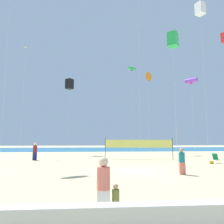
% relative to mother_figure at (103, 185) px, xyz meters
% --- Properties ---
extents(ground_plane, '(120.00, 120.00, 0.00)m').
position_rel_mother_figure_xyz_m(ground_plane, '(2.72, 9.05, -0.93)').
color(ground_plane, '#D1BC89').
extents(ocean_band, '(120.00, 20.00, 0.01)m').
position_rel_mother_figure_xyz_m(ocean_band, '(2.72, 42.27, -0.92)').
color(ocean_band, '#1E6B99').
rests_on(ocean_band, ground).
extents(boardwalk_ledge, '(28.00, 0.44, 0.74)m').
position_rel_mother_figure_xyz_m(boardwalk_ledge, '(2.72, -1.28, -0.56)').
color(boardwalk_ledge, beige).
rests_on(boardwalk_ledge, ground).
extents(mother_figure, '(0.40, 0.40, 1.73)m').
position_rel_mother_figure_xyz_m(mother_figure, '(0.00, 0.00, 0.00)').
color(mother_figure, white).
rests_on(mother_figure, ground).
extents(toddler_figure, '(0.22, 0.22, 0.95)m').
position_rel_mother_figure_xyz_m(toddler_figure, '(0.36, 0.01, -0.42)').
color(toddler_figure, '#99B28C').
rests_on(toddler_figure, ground).
extents(beachgoer_teal_shirt, '(0.39, 0.39, 1.69)m').
position_rel_mother_figure_xyz_m(beachgoer_teal_shirt, '(5.36, 7.16, -0.02)').
color(beachgoer_teal_shirt, '#EA7260').
rests_on(beachgoer_teal_shirt, ground).
extents(beachgoer_maroon_shirt, '(0.43, 0.43, 1.86)m').
position_rel_mother_figure_xyz_m(beachgoer_maroon_shirt, '(-6.73, 17.42, 0.07)').
color(beachgoer_maroon_shirt, navy).
rests_on(beachgoer_maroon_shirt, ground).
extents(folding_beach_chair, '(0.52, 0.65, 0.89)m').
position_rel_mother_figure_xyz_m(folding_beach_chair, '(11.24, 13.26, -0.46)').
color(folding_beach_chair, '#1E8C4C').
rests_on(folding_beach_chair, ground).
extents(volleyball_net, '(7.58, 1.79, 2.40)m').
position_rel_mother_figure_xyz_m(volleyball_net, '(4.69, 17.91, 0.71)').
color(volleyball_net, '#4C4C51').
rests_on(volleyball_net, ground).
extents(beach_handbag, '(0.35, 0.17, 0.28)m').
position_rel_mother_figure_xyz_m(beach_handbag, '(10.42, 12.66, -0.79)').
color(beach_handbag, gold).
rests_on(beach_handbag, ground).
extents(kite_violet_tube, '(1.48, 1.55, 10.20)m').
position_rel_mother_figure_xyz_m(kite_violet_tube, '(12.27, 19.80, 8.95)').
color(kite_violet_tube, silver).
rests_on(kite_violet_tube, ground).
extents(kite_orange_delta, '(1.41, 1.05, 13.33)m').
position_rel_mother_figure_xyz_m(kite_orange_delta, '(8.42, 27.23, 11.64)').
color(kite_orange_delta, silver).
rests_on(kite_orange_delta, ground).
extents(kite_white_box, '(1.08, 1.08, 17.15)m').
position_rel_mother_figure_xyz_m(kite_white_box, '(11.14, 14.41, 15.54)').
color(kite_white_box, silver).
rests_on(kite_white_box, ground).
extents(kite_black_box, '(1.39, 1.39, 11.83)m').
position_rel_mother_figure_xyz_m(kite_black_box, '(-4.44, 27.17, 10.10)').
color(kite_black_box, silver).
rests_on(kite_black_box, ground).
extents(kite_green_box, '(1.20, 1.20, 12.31)m').
position_rel_mother_figure_xyz_m(kite_green_box, '(6.99, 12.10, 10.69)').
color(kite_green_box, silver).
rests_on(kite_green_box, ground).
extents(kite_yellow_diamond, '(0.50, 0.50, 15.63)m').
position_rel_mother_figure_xyz_m(kite_yellow_diamond, '(-10.42, 23.76, 13.81)').
color(kite_yellow_diamond, silver).
rests_on(kite_yellow_diamond, ground).
extents(kite_green_tube, '(1.39, 0.96, 13.87)m').
position_rel_mother_figure_xyz_m(kite_green_tube, '(5.58, 26.44, 12.65)').
color(kite_green_tube, silver).
rests_on(kite_green_tube, ground).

